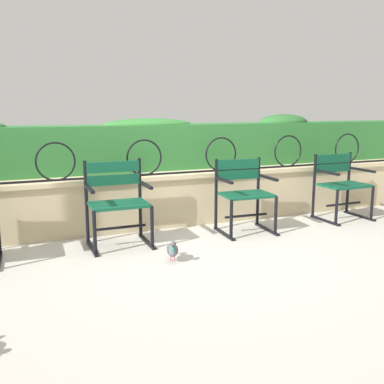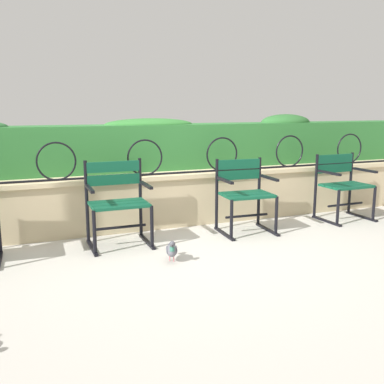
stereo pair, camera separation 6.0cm
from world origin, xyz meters
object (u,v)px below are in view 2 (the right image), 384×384
object	(u,v)px
park_chair_centre_right	(244,192)
pigeon_far_side	(172,250)
park_chair_centre_left	(117,200)
park_chair_rightmost	(342,183)

from	to	relation	value
park_chair_centre_right	pigeon_far_side	distance (m)	1.33
pigeon_far_side	park_chair_centre_left	bearing A→B (deg)	115.63
park_chair_rightmost	pigeon_far_side	world-z (taller)	park_chair_rightmost
park_chair_centre_right	park_chair_centre_left	bearing A→B (deg)	177.85
park_chair_centre_left	pigeon_far_side	world-z (taller)	park_chair_centre_left
park_chair_centre_left	park_chair_rightmost	size ratio (longest dim) A/B	1.06
park_chair_centre_right	pigeon_far_side	bearing A→B (deg)	-149.31
park_chair_centre_left	park_chair_rightmost	xyz separation A→B (m)	(2.89, 0.00, -0.01)
park_chair_rightmost	pigeon_far_side	size ratio (longest dim) A/B	2.86
park_chair_centre_left	park_chair_rightmost	world-z (taller)	park_chair_centre_left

